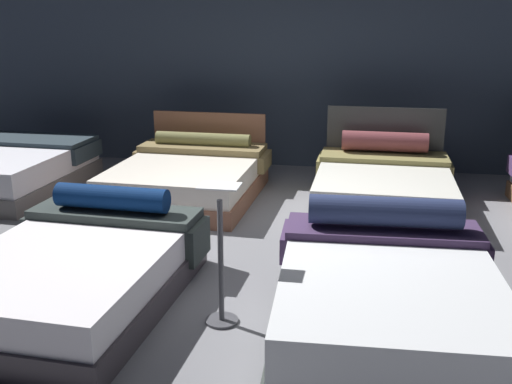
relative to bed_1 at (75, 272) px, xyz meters
name	(u,v)px	position (x,y,z in m)	size (l,w,h in m)	color
ground_plane	(259,246)	(1.19, 1.41, -0.25)	(18.00, 18.00, 0.02)	slate
showroom_back_wall	(301,43)	(1.19, 4.65, 1.51)	(18.00, 0.06, 3.50)	#333D4C
bed_1	(75,272)	(0.00, 0.00, 0.00)	(1.62, 2.16, 0.74)	#342F33
bed_2	(387,298)	(2.35, -0.07, 0.03)	(1.64, 2.10, 0.81)	#2D322F
bed_4	(6,170)	(-2.31, 2.72, 0.02)	(1.74, 2.12, 0.56)	#555252
bed_5	(189,177)	(0.06, 2.82, 0.01)	(1.73, 2.06, 0.90)	brown
bed_6	(383,185)	(2.37, 2.86, 0.02)	(1.60, 1.94, 1.03)	#323332
price_sign	(221,271)	(1.19, -0.12, 0.16)	(0.28, 0.24, 1.03)	#3F3F44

